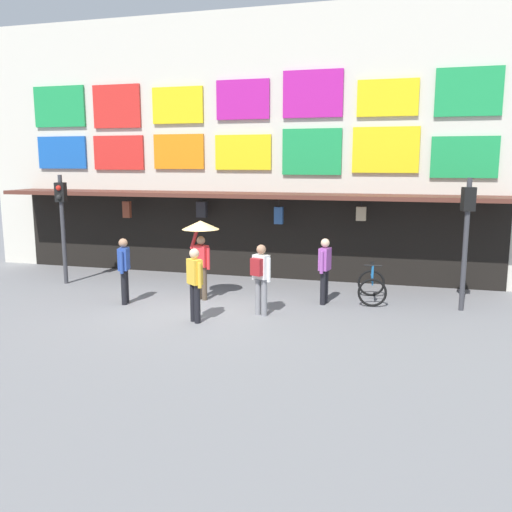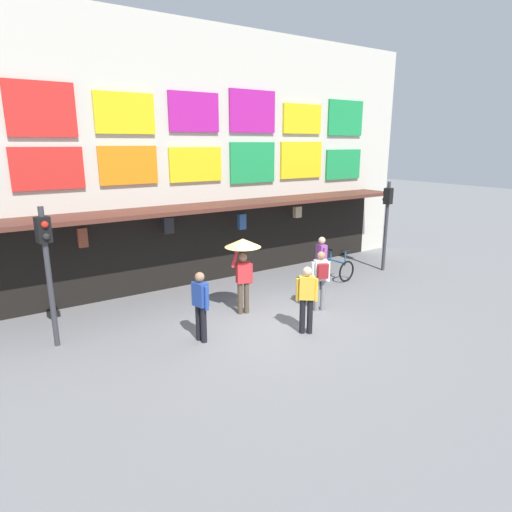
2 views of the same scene
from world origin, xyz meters
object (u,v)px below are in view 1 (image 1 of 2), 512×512
(traffic_light_near, at_px, (62,212))
(pedestrian_in_red, at_px, (325,267))
(pedestrian_with_umbrella, at_px, (201,238))
(traffic_light_far, at_px, (467,223))
(pedestrian_in_blue, at_px, (195,281))
(bicycle_parked, at_px, (372,286))
(pedestrian_in_black, at_px, (124,267))
(pedestrian_in_white, at_px, (261,274))

(traffic_light_near, xyz_separation_m, pedestrian_in_red, (7.74, -0.29, -1.19))
(pedestrian_with_umbrella, relative_size, pedestrian_in_red, 1.24)
(traffic_light_far, distance_m, pedestrian_in_blue, 6.55)
(traffic_light_near, height_order, bicycle_parked, traffic_light_near)
(bicycle_parked, xyz_separation_m, pedestrian_in_blue, (-3.71, -2.93, 0.55))
(pedestrian_with_umbrella, height_order, pedestrian_in_red, pedestrian_with_umbrella)
(pedestrian_with_umbrella, relative_size, pedestrian_in_black, 1.24)
(traffic_light_far, bearing_deg, bicycle_parked, 172.55)
(traffic_light_near, relative_size, pedestrian_with_umbrella, 1.54)
(traffic_light_far, xyz_separation_m, pedestrian_with_umbrella, (-6.46, -0.73, -0.50))
(pedestrian_in_white, relative_size, pedestrian_in_blue, 1.00)
(pedestrian_in_red, relative_size, pedestrian_in_blue, 1.00)
(traffic_light_far, height_order, bicycle_parked, traffic_light_far)
(bicycle_parked, xyz_separation_m, pedestrian_in_white, (-2.44, -2.01, 0.59))
(traffic_light_far, bearing_deg, pedestrian_in_blue, -155.72)
(traffic_light_near, xyz_separation_m, traffic_light_far, (11.05, 0.02, 0.00))
(pedestrian_in_black, bearing_deg, pedestrian_with_umbrella, 27.84)
(pedestrian_with_umbrella, xyz_separation_m, pedestrian_in_black, (-1.72, -0.91, -0.69))
(bicycle_parked, bearing_deg, traffic_light_near, -178.06)
(pedestrian_with_umbrella, relative_size, pedestrian_in_blue, 1.24)
(pedestrian_with_umbrella, bearing_deg, traffic_light_far, 6.41)
(pedestrian_in_black, height_order, pedestrian_in_blue, same)
(pedestrian_with_umbrella, bearing_deg, pedestrian_in_blue, -72.89)
(pedestrian_in_white, height_order, pedestrian_in_blue, same)
(traffic_light_near, xyz_separation_m, pedestrian_in_black, (2.86, -1.62, -1.19))
(pedestrian_in_red, xyz_separation_m, pedestrian_in_blue, (-2.56, -2.34, 0.00))
(pedestrian_in_white, bearing_deg, traffic_light_near, 165.15)
(traffic_light_near, distance_m, pedestrian_in_white, 6.77)
(traffic_light_far, bearing_deg, pedestrian_in_red, -174.74)
(bicycle_parked, relative_size, pedestrian_in_red, 0.72)
(traffic_light_far, distance_m, pedestrian_with_umbrella, 6.52)
(traffic_light_near, distance_m, traffic_light_far, 11.05)
(traffic_light_far, height_order, pedestrian_in_red, traffic_light_far)
(pedestrian_in_white, relative_size, pedestrian_in_red, 1.00)
(pedestrian_in_white, distance_m, pedestrian_in_black, 3.59)
(pedestrian_in_red, xyz_separation_m, pedestrian_in_black, (-4.88, -1.33, 0.00))
(pedestrian_in_red, height_order, pedestrian_in_blue, same)
(pedestrian_with_umbrella, xyz_separation_m, pedestrian_in_red, (3.15, 0.42, -0.69))
(pedestrian_in_white, relative_size, pedestrian_with_umbrella, 0.81)
(pedestrian_in_white, bearing_deg, pedestrian_with_umbrella, 151.69)
(bicycle_parked, distance_m, pedestrian_in_white, 3.22)
(pedestrian_in_white, relative_size, pedestrian_in_black, 1.00)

